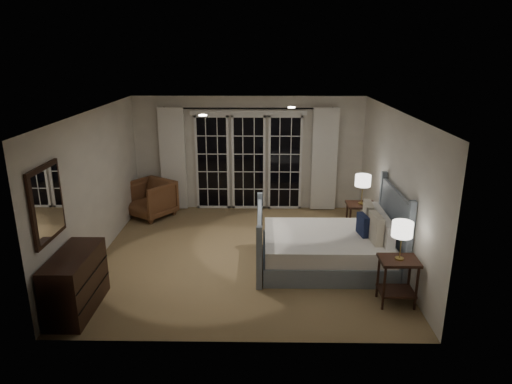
{
  "coord_description": "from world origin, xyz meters",
  "views": [
    {
      "loc": [
        0.31,
        -7.3,
        3.45
      ],
      "look_at": [
        0.19,
        0.33,
        1.05
      ],
      "focal_mm": 32.0,
      "sensor_mm": 36.0,
      "label": 1
    }
  ],
  "objects_px": {
    "lamp_right": "(363,181)",
    "armchair": "(150,199)",
    "nightstand_left": "(398,274)",
    "dresser": "(76,282)",
    "nightstand_right": "(360,216)",
    "lamp_left": "(402,230)",
    "bed": "(329,247)"
  },
  "relations": [
    {
      "from": "lamp_left",
      "to": "armchair",
      "type": "relative_size",
      "value": 0.63
    },
    {
      "from": "nightstand_right",
      "to": "lamp_left",
      "type": "xyz_separation_m",
      "value": [
        0.04,
        -2.33,
        0.66
      ]
    },
    {
      "from": "bed",
      "to": "dresser",
      "type": "xyz_separation_m",
      "value": [
        -3.65,
        -1.41,
        0.09
      ]
    },
    {
      "from": "bed",
      "to": "nightstand_right",
      "type": "bearing_deg",
      "value": 57.19
    },
    {
      "from": "lamp_right",
      "to": "armchair",
      "type": "xyz_separation_m",
      "value": [
        -4.24,
        1.14,
        -0.74
      ]
    },
    {
      "from": "lamp_left",
      "to": "armchair",
      "type": "xyz_separation_m",
      "value": [
        -4.28,
        3.47,
        -0.73
      ]
    },
    {
      "from": "lamp_left",
      "to": "lamp_right",
      "type": "relative_size",
      "value": 0.99
    },
    {
      "from": "bed",
      "to": "nightstand_right",
      "type": "relative_size",
      "value": 3.22
    },
    {
      "from": "nightstand_left",
      "to": "armchair",
      "type": "xyz_separation_m",
      "value": [
        -4.28,
        3.47,
        -0.06
      ]
    },
    {
      "from": "nightstand_left",
      "to": "armchair",
      "type": "distance_m",
      "value": 5.51
    },
    {
      "from": "lamp_left",
      "to": "dresser",
      "type": "bearing_deg",
      "value": -177.03
    },
    {
      "from": "nightstand_left",
      "to": "armchair",
      "type": "bearing_deg",
      "value": 141.0
    },
    {
      "from": "nightstand_right",
      "to": "armchair",
      "type": "distance_m",
      "value": 4.39
    },
    {
      "from": "nightstand_left",
      "to": "nightstand_right",
      "type": "bearing_deg",
      "value": 91.09
    },
    {
      "from": "lamp_right",
      "to": "armchair",
      "type": "relative_size",
      "value": 0.64
    },
    {
      "from": "lamp_left",
      "to": "lamp_right",
      "type": "xyz_separation_m",
      "value": [
        -0.04,
        2.33,
        0.02
      ]
    },
    {
      "from": "lamp_left",
      "to": "armchair",
      "type": "distance_m",
      "value": 5.55
    },
    {
      "from": "nightstand_left",
      "to": "lamp_right",
      "type": "distance_m",
      "value": 2.42
    },
    {
      "from": "bed",
      "to": "dresser",
      "type": "relative_size",
      "value": 1.9
    },
    {
      "from": "nightstand_left",
      "to": "lamp_left",
      "type": "bearing_deg",
      "value": -90.0
    },
    {
      "from": "nightstand_left",
      "to": "dresser",
      "type": "height_order",
      "value": "dresser"
    },
    {
      "from": "bed",
      "to": "nightstand_left",
      "type": "relative_size",
      "value": 3.26
    },
    {
      "from": "armchair",
      "to": "lamp_right",
      "type": "bearing_deg",
      "value": 20.03
    },
    {
      "from": "bed",
      "to": "lamp_left",
      "type": "bearing_deg",
      "value": -56.67
    },
    {
      "from": "nightstand_right",
      "to": "lamp_left",
      "type": "height_order",
      "value": "lamp_left"
    },
    {
      "from": "nightstand_right",
      "to": "lamp_right",
      "type": "bearing_deg",
      "value": 90.0
    },
    {
      "from": "lamp_left",
      "to": "nightstand_right",
      "type": "bearing_deg",
      "value": 91.09
    },
    {
      "from": "lamp_right",
      "to": "armchair",
      "type": "distance_m",
      "value": 4.45
    },
    {
      "from": "bed",
      "to": "nightstand_left",
      "type": "distance_m",
      "value": 1.42
    },
    {
      "from": "lamp_left",
      "to": "dresser",
      "type": "relative_size",
      "value": 0.47
    },
    {
      "from": "lamp_left",
      "to": "dresser",
      "type": "xyz_separation_m",
      "value": [
        -4.42,
        -0.23,
        -0.7
      ]
    },
    {
      "from": "lamp_left",
      "to": "dresser",
      "type": "height_order",
      "value": "lamp_left"
    }
  ]
}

